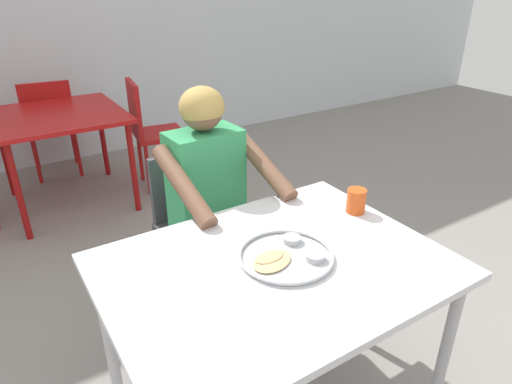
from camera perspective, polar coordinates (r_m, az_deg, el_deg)
table_foreground at (r=1.61m, az=2.42°, el=-11.12°), size 1.16×0.87×0.74m
thali_tray at (r=1.59m, az=3.85°, el=-8.07°), size 0.34×0.34×0.03m
drinking_cup at (r=1.91m, az=12.61°, el=-1.01°), size 0.08×0.08×0.10m
chair_foreground at (r=2.38m, az=-7.51°, el=-3.22°), size 0.42×0.42×0.82m
diner_foreground at (r=2.10m, az=-5.09°, el=-0.11°), size 0.51×0.57×1.20m
table_background_red at (r=3.64m, az=-23.71°, el=7.94°), size 0.89×0.93×0.73m
chair_red_right at (r=3.78m, az=-13.40°, el=8.02°), size 0.44×0.43×0.89m
chair_red_far at (r=4.26m, az=-24.65°, el=8.00°), size 0.46×0.48×0.86m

